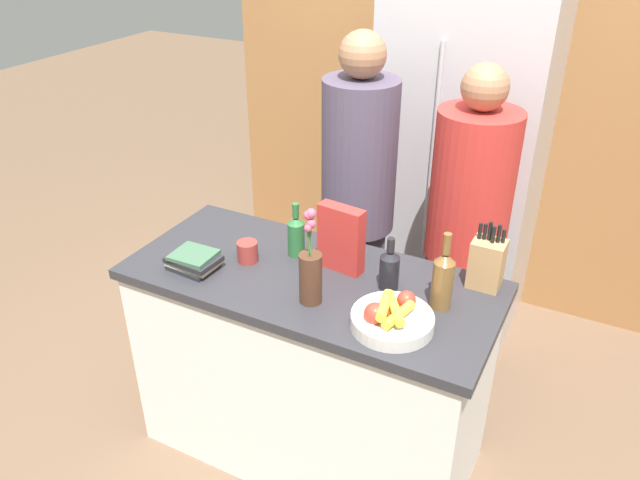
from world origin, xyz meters
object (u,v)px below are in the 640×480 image
at_px(fruit_bowl, 392,317).
at_px(bottle_vinegar, 296,235).
at_px(refrigerator, 461,156).
at_px(knife_block, 487,263).
at_px(bottle_oil, 389,269).
at_px(flower_vase, 311,273).
at_px(bottle_wine, 443,279).
at_px(cereal_box, 341,239).
at_px(person_in_blue, 466,228).
at_px(book_stack, 194,261).
at_px(person_at_sink, 358,198).
at_px(coffee_mug, 247,251).

xyz_separation_m(fruit_bowl, bottle_vinegar, (-0.52, 0.27, 0.05)).
bearing_deg(refrigerator, bottle_vinegar, -106.13).
height_order(refrigerator, knife_block, refrigerator).
bearing_deg(bottle_oil, flower_vase, -135.60).
xyz_separation_m(bottle_vinegar, bottle_wine, (0.63, -0.08, 0.03)).
relative_size(cereal_box, person_in_blue, 0.16).
distance_m(knife_block, person_in_blue, 0.46).
xyz_separation_m(bottle_oil, bottle_wine, (0.21, -0.03, 0.03)).
relative_size(fruit_bowl, flower_vase, 0.77).
xyz_separation_m(book_stack, person_in_blue, (0.86, 0.82, -0.03)).
relative_size(bottle_vinegar, person_at_sink, 0.13).
bearing_deg(person_at_sink, bottle_vinegar, -119.76).
distance_m(fruit_bowl, bottle_oil, 0.24).
bearing_deg(cereal_box, fruit_bowl, -38.92).
bearing_deg(person_in_blue, cereal_box, -105.78).
xyz_separation_m(cereal_box, person_at_sink, (-0.15, 0.50, -0.08)).
height_order(refrigerator, cereal_box, refrigerator).
xyz_separation_m(knife_block, person_at_sink, (-0.68, 0.36, -0.04)).
relative_size(book_stack, bottle_vinegar, 0.88).
distance_m(book_stack, bottle_vinegar, 0.42).
bearing_deg(bottle_oil, book_stack, -162.55).
distance_m(fruit_bowl, person_in_blue, 0.81).
relative_size(flower_vase, coffee_mug, 3.30).
relative_size(cereal_box, book_stack, 1.32).
distance_m(coffee_mug, bottle_vinegar, 0.21).
relative_size(flower_vase, bottle_oil, 1.77).
relative_size(flower_vase, person_at_sink, 0.22).
bearing_deg(bottle_vinegar, bottle_oil, -6.96).
relative_size(refrigerator, coffee_mug, 17.62).
bearing_deg(knife_block, person_in_blue, 113.88).
relative_size(refrigerator, bottle_vinegar, 8.63).
height_order(refrigerator, book_stack, refrigerator).
height_order(flower_vase, bottle_wine, flower_vase).
distance_m(cereal_box, coffee_mug, 0.39).
height_order(knife_block, flower_vase, flower_vase).
relative_size(refrigerator, person_at_sink, 1.15).
xyz_separation_m(coffee_mug, book_stack, (-0.15, -0.15, -0.01)).
distance_m(coffee_mug, book_stack, 0.21).
bearing_deg(flower_vase, bottle_vinegar, 128.22).
height_order(cereal_box, book_stack, cereal_box).
bearing_deg(person_in_blue, person_at_sink, -157.75).
distance_m(flower_vase, bottle_wine, 0.46).
bearing_deg(refrigerator, person_at_sink, -112.86).
bearing_deg(coffee_mug, bottle_oil, 8.11).
relative_size(book_stack, person_in_blue, 0.12).
xyz_separation_m(coffee_mug, person_in_blue, (0.70, 0.67, -0.04)).
bearing_deg(fruit_bowl, knife_block, 61.32).
height_order(knife_block, cereal_box, cereal_box).
distance_m(refrigerator, bottle_oil, 1.22).
bearing_deg(bottle_wine, knife_block, 63.28).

